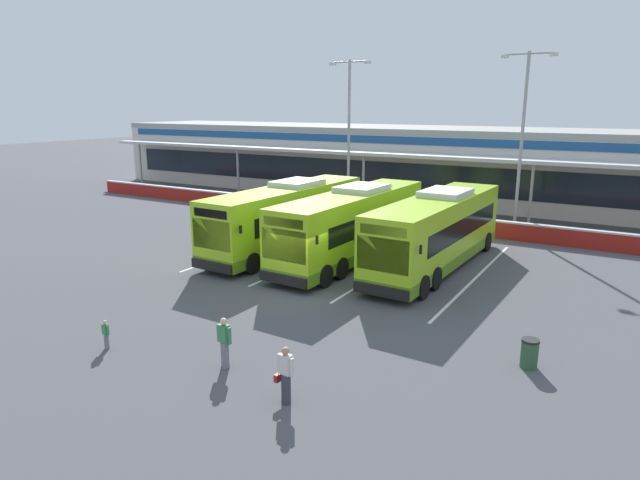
{
  "coord_description": "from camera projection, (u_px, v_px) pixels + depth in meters",
  "views": [
    {
      "loc": [
        12.49,
        -18.87,
        7.9
      ],
      "look_at": [
        -0.46,
        3.0,
        1.6
      ],
      "focal_mm": 30.77,
      "sensor_mm": 36.0,
      "label": 1
    }
  ],
  "objects": [
    {
      "name": "ground_plane",
      "position": [
        294.0,
        291.0,
        23.83
      ],
      "size": [
        200.0,
        200.0,
        0.0
      ],
      "primitive_type": "plane",
      "color": "#4C4C51"
    },
    {
      "name": "terminal_building",
      "position": [
        471.0,
        165.0,
        45.58
      ],
      "size": [
        70.0,
        13.0,
        6.0
      ],
      "color": "beige",
      "rests_on": "ground"
    },
    {
      "name": "red_barrier_wall",
      "position": [
        416.0,
        220.0,
        35.81
      ],
      "size": [
        60.0,
        0.4,
        1.1
      ],
      "color": "maroon",
      "rests_on": "ground"
    },
    {
      "name": "coach_bus_leftmost",
      "position": [
        288.0,
        218.0,
        30.29
      ],
      "size": [
        3.21,
        12.23,
        3.78
      ],
      "color": "#9ED11E",
      "rests_on": "ground"
    },
    {
      "name": "coach_bus_left_centre",
      "position": [
        352.0,
        226.0,
        28.36
      ],
      "size": [
        3.21,
        12.23,
        3.78
      ],
      "color": "#9ED11E",
      "rests_on": "ground"
    },
    {
      "name": "coach_bus_centre",
      "position": [
        437.0,
        233.0,
        26.88
      ],
      "size": [
        3.21,
        12.23,
        3.78
      ],
      "color": "#9ED11E",
      "rests_on": "ground"
    },
    {
      "name": "bay_stripe_far_west",
      "position": [
        260.0,
        244.0,
        31.96
      ],
      "size": [
        0.14,
        13.0,
        0.01
      ],
      "primitive_type": "cube",
      "color": "silver",
      "rests_on": "ground"
    },
    {
      "name": "bay_stripe_west",
      "position": [
        322.0,
        253.0,
        29.88
      ],
      "size": [
        0.14,
        13.0,
        0.01
      ],
      "primitive_type": "cube",
      "color": "silver",
      "rests_on": "ground"
    },
    {
      "name": "bay_stripe_mid_west",
      "position": [
        393.0,
        264.0,
        27.81
      ],
      "size": [
        0.14,
        13.0,
        0.01
      ],
      "primitive_type": "cube",
      "color": "silver",
      "rests_on": "ground"
    },
    {
      "name": "bay_stripe_centre",
      "position": [
        476.0,
        277.0,
        25.73
      ],
      "size": [
        0.14,
        13.0,
        0.01
      ],
      "primitive_type": "cube",
      "color": "silver",
      "rests_on": "ground"
    },
    {
      "name": "pedestrian_with_handbag",
      "position": [
        285.0,
        373.0,
        14.78
      ],
      "size": [
        0.63,
        0.38,
        1.62
      ],
      "color": "#33333D",
      "rests_on": "ground"
    },
    {
      "name": "pedestrian_in_dark_coat",
      "position": [
        224.0,
        341.0,
        16.75
      ],
      "size": [
        0.54,
        0.33,
        1.62
      ],
      "color": "slate",
      "rests_on": "ground"
    },
    {
      "name": "pedestrian_child",
      "position": [
        106.0,
        333.0,
        18.11
      ],
      "size": [
        0.33,
        0.2,
        1.0
      ],
      "color": "slate",
      "rests_on": "ground"
    },
    {
      "name": "lamp_post_west",
      "position": [
        349.0,
        127.0,
        40.11
      ],
      "size": [
        3.24,
        0.28,
        11.0
      ],
      "color": "#9E9EA3",
      "rests_on": "ground"
    },
    {
      "name": "lamp_post_centre",
      "position": [
        522.0,
        131.0,
        33.81
      ],
      "size": [
        3.24,
        0.28,
        11.0
      ],
      "color": "#9E9EA3",
      "rests_on": "ground"
    },
    {
      "name": "litter_bin",
      "position": [
        529.0,
        353.0,
        16.83
      ],
      "size": [
        0.54,
        0.54,
        0.93
      ],
      "color": "#2D5133",
      "rests_on": "ground"
    }
  ]
}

